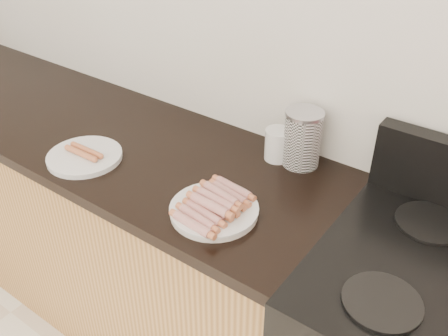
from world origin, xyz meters
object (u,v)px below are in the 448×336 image
Objects in this scene: canister at (302,138)px; mug at (278,145)px; side_plate at (85,157)px; main_plate at (214,211)px.

mug is (-0.08, -0.02, -0.04)m from canister.
mug is (0.51, 0.37, 0.04)m from side_plate.
main_plate is at bearing -88.80° from mug.
mug is at bearing -166.98° from canister.
main_plate is 2.35× the size of mug.
side_plate reaches higher than main_plate.
canister is at bearing 13.02° from mug.
side_plate is 1.30× the size of canister.
main_plate is 0.52m from side_plate.
canister is at bearing 79.36° from main_plate.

